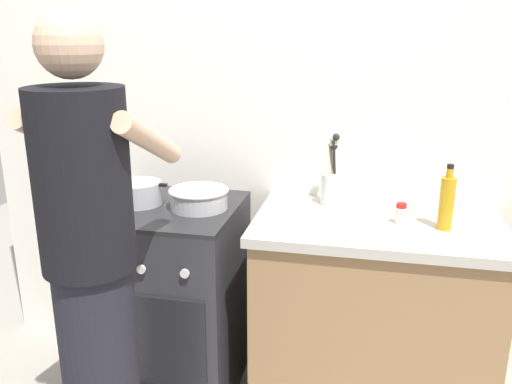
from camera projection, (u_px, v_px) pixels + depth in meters
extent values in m
cube|color=silver|center=(306.00, 119.00, 2.45)|extent=(3.20, 0.10, 2.50)
cube|color=#99724C|center=(371.00, 324.00, 2.29)|extent=(0.96, 0.56, 0.86)
cube|color=#B7B2A8|center=(378.00, 226.00, 2.16)|extent=(1.00, 0.60, 0.04)
cube|color=#2D2D33|center=(173.00, 300.00, 2.47)|extent=(0.60, 0.60, 0.88)
cube|color=#232326|center=(169.00, 208.00, 2.34)|extent=(0.60, 0.60, 0.02)
cube|color=black|center=(147.00, 340.00, 2.19)|extent=(0.51, 0.01, 0.40)
cylinder|color=silver|center=(99.00, 265.00, 2.13)|extent=(0.04, 0.01, 0.04)
cylinder|color=silver|center=(141.00, 269.00, 2.09)|extent=(0.04, 0.01, 0.04)
cylinder|color=silver|center=(185.00, 274.00, 2.06)|extent=(0.04, 0.01, 0.04)
cylinder|color=#B2B2B7|center=(138.00, 193.00, 2.35)|extent=(0.21, 0.21, 0.10)
cube|color=black|center=(113.00, 182.00, 2.36)|extent=(0.04, 0.02, 0.01)
cube|color=black|center=(163.00, 185.00, 2.32)|extent=(0.04, 0.02, 0.01)
cylinder|color=#B7B7BC|center=(199.00, 199.00, 2.30)|extent=(0.25, 0.25, 0.08)
torus|color=#B7B7BC|center=(199.00, 190.00, 2.29)|extent=(0.26, 0.26, 0.01)
cylinder|color=silver|center=(332.00, 189.00, 2.34)|extent=(0.10, 0.10, 0.14)
cylinder|color=silver|center=(332.00, 173.00, 2.32)|extent=(0.01, 0.03, 0.24)
sphere|color=silver|center=(334.00, 144.00, 2.28)|extent=(0.03, 0.03, 0.03)
cylinder|color=silver|center=(332.00, 171.00, 2.32)|extent=(0.03, 0.05, 0.27)
sphere|color=silver|center=(334.00, 138.00, 2.28)|extent=(0.03, 0.03, 0.03)
cylinder|color=black|center=(333.00, 174.00, 2.32)|extent=(0.01, 0.05, 0.23)
sphere|color=black|center=(334.00, 146.00, 2.28)|extent=(0.03, 0.03, 0.03)
cylinder|color=#9E7547|center=(333.00, 173.00, 2.32)|extent=(0.05, 0.04, 0.25)
sphere|color=#9E7547|center=(334.00, 142.00, 2.28)|extent=(0.03, 0.03, 0.03)
cylinder|color=black|center=(334.00, 171.00, 2.31)|extent=(0.03, 0.04, 0.28)
sphere|color=black|center=(336.00, 137.00, 2.27)|extent=(0.03, 0.03, 0.03)
cylinder|color=silver|center=(401.00, 216.00, 2.12)|extent=(0.04, 0.04, 0.07)
cylinder|color=red|center=(402.00, 205.00, 2.10)|extent=(0.04, 0.04, 0.02)
cylinder|color=gold|center=(446.00, 204.00, 2.04)|extent=(0.06, 0.06, 0.21)
cylinder|color=gold|center=(450.00, 173.00, 2.00)|extent=(0.03, 0.03, 0.04)
cylinder|color=black|center=(451.00, 166.00, 2.00)|extent=(0.03, 0.03, 0.02)
cylinder|color=black|center=(102.00, 384.00, 1.87)|extent=(0.26, 0.26, 0.90)
cylinder|color=black|center=(82.00, 181.00, 1.66)|extent=(0.30, 0.30, 0.58)
sphere|color=#D3AA8C|center=(69.00, 44.00, 1.54)|extent=(0.20, 0.20, 0.20)
cylinder|color=#D3AA8C|center=(55.00, 136.00, 1.79)|extent=(0.07, 0.41, 0.24)
cylinder|color=#D3AA8C|center=(150.00, 140.00, 1.72)|extent=(0.07, 0.41, 0.24)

